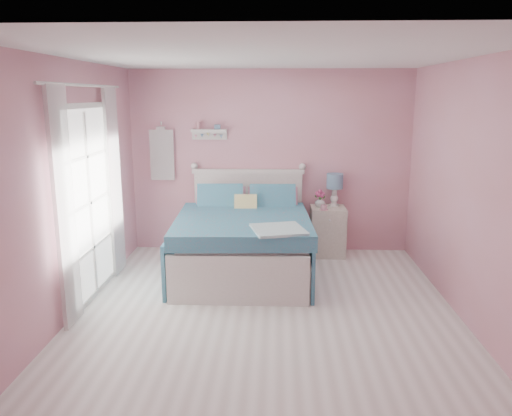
# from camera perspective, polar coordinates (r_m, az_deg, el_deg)

# --- Properties ---
(floor) EXTENTS (4.50, 4.50, 0.00)m
(floor) POSITION_cam_1_polar(r_m,az_deg,el_deg) (5.38, 1.18, -11.83)
(floor) COLOR silver
(floor) RESTS_ON ground
(room_shell) EXTENTS (4.50, 4.50, 4.50)m
(room_shell) POSITION_cam_1_polar(r_m,az_deg,el_deg) (4.93, 1.26, 5.14)
(room_shell) COLOR #CA8087
(room_shell) RESTS_ON floor
(bed) EXTENTS (1.71, 2.11, 1.20)m
(bed) POSITION_cam_1_polar(r_m,az_deg,el_deg) (6.38, -1.39, -3.92)
(bed) COLOR silver
(bed) RESTS_ON floor
(nightstand) EXTENTS (0.48, 0.48, 0.70)m
(nightstand) POSITION_cam_1_polar(r_m,az_deg,el_deg) (7.17, 8.19, -2.63)
(nightstand) COLOR beige
(nightstand) RESTS_ON floor
(table_lamp) EXTENTS (0.23, 0.23, 0.46)m
(table_lamp) POSITION_cam_1_polar(r_m,az_deg,el_deg) (7.14, 8.99, 2.78)
(table_lamp) COLOR white
(table_lamp) RESTS_ON nightstand
(vase) EXTENTS (0.17, 0.17, 0.15)m
(vase) POSITION_cam_1_polar(r_m,az_deg,el_deg) (7.09, 7.31, 0.70)
(vase) COLOR silver
(vase) RESTS_ON nightstand
(teacup) EXTENTS (0.11, 0.11, 0.07)m
(teacup) POSITION_cam_1_polar(r_m,az_deg,el_deg) (6.91, 7.76, 0.06)
(teacup) COLOR #CE8AA0
(teacup) RESTS_ON nightstand
(roses) EXTENTS (0.14, 0.11, 0.12)m
(roses) POSITION_cam_1_polar(r_m,az_deg,el_deg) (7.06, 7.32, 1.60)
(roses) COLOR #C2427A
(roses) RESTS_ON vase
(wall_shelf) EXTENTS (0.50, 0.15, 0.25)m
(wall_shelf) POSITION_cam_1_polar(r_m,az_deg,el_deg) (7.16, -5.39, 8.67)
(wall_shelf) COLOR silver
(wall_shelf) RESTS_ON room_shell
(hanging_dress) EXTENTS (0.34, 0.03, 0.72)m
(hanging_dress) POSITION_cam_1_polar(r_m,az_deg,el_deg) (7.31, -10.69, 5.96)
(hanging_dress) COLOR white
(hanging_dress) RESTS_ON room_shell
(french_door) EXTENTS (0.04, 1.32, 2.16)m
(french_door) POSITION_cam_1_polar(r_m,az_deg,el_deg) (5.80, -18.54, 0.51)
(french_door) COLOR silver
(french_door) RESTS_ON floor
(curtain_near) EXTENTS (0.04, 0.40, 2.32)m
(curtain_near) POSITION_cam_1_polar(r_m,az_deg,el_deg) (5.08, -21.03, -0.11)
(curtain_near) COLOR white
(curtain_near) RESTS_ON floor
(curtain_far) EXTENTS (0.04, 0.40, 2.32)m
(curtain_far) POSITION_cam_1_polar(r_m,az_deg,el_deg) (6.45, -15.87, 2.83)
(curtain_far) COLOR white
(curtain_far) RESTS_ON floor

